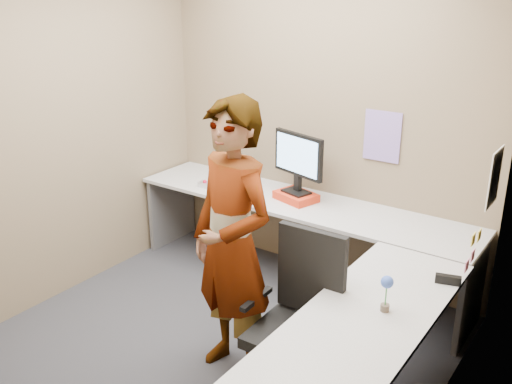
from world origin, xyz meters
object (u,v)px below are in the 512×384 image
Objects in this scene: monitor at (298,158)px; person at (232,245)px; office_chair at (297,337)px; desk at (309,257)px.

person reaches higher than monitor.
monitor is at bearing 119.93° from office_chair.
monitor is 1.37m from person.
desk is 5.79× the size of monitor.
monitor reaches higher than desk.
desk is at bearing 113.61° from office_chair.
office_chair reaches higher than desk.
monitor is at bearing 127.42° from desk.
office_chair is at bearing -64.94° from desk.
person reaches higher than office_chair.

